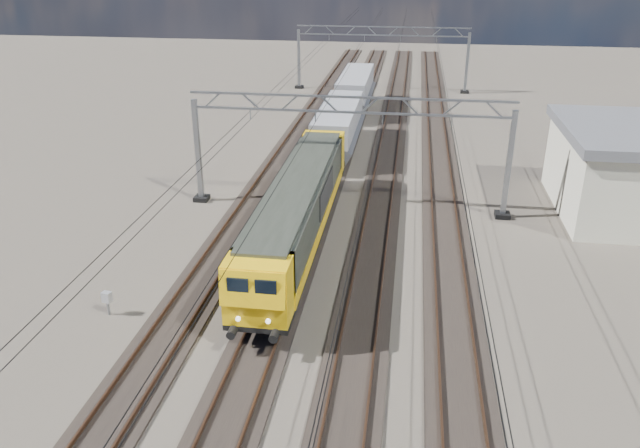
# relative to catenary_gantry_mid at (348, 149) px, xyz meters

# --- Properties ---
(ground) EXTENTS (160.00, 160.00, 0.00)m
(ground) POSITION_rel_catenary_gantry_mid_xyz_m (-0.00, -4.00, -3.91)
(ground) COLOR #2A2520
(ground) RESTS_ON ground
(track_outer_west) EXTENTS (2.60, 140.00, 0.30)m
(track_outer_west) POSITION_rel_catenary_gantry_mid_xyz_m (-6.00, -4.00, -3.83)
(track_outer_west) COLOR black
(track_outer_west) RESTS_ON ground
(track_loco) EXTENTS (2.60, 140.00, 0.30)m
(track_loco) POSITION_rel_catenary_gantry_mid_xyz_m (-2.00, -4.00, -3.83)
(track_loco) COLOR black
(track_loco) RESTS_ON ground
(track_inner_east) EXTENTS (2.60, 140.00, 0.30)m
(track_inner_east) POSITION_rel_catenary_gantry_mid_xyz_m (2.00, -4.00, -3.83)
(track_inner_east) COLOR black
(track_inner_east) RESTS_ON ground
(track_outer_east) EXTENTS (2.60, 140.00, 0.30)m
(track_outer_east) POSITION_rel_catenary_gantry_mid_xyz_m (6.00, -4.00, -3.83)
(track_outer_east) COLOR black
(track_outer_east) RESTS_ON ground
(catenary_gantry_mid) EXTENTS (19.90, 0.90, 7.11)m
(catenary_gantry_mid) POSITION_rel_catenary_gantry_mid_xyz_m (0.00, 0.00, 0.00)
(catenary_gantry_mid) COLOR gray
(catenary_gantry_mid) RESTS_ON ground
(catenary_gantry_far) EXTENTS (19.90, 0.90, 7.11)m
(catenary_gantry_far) POSITION_rel_catenary_gantry_mid_xyz_m (0.00, 36.00, 0.00)
(catenary_gantry_far) COLOR gray
(catenary_gantry_far) RESTS_ON ground
(overhead_wires) EXTENTS (12.03, 140.00, 0.53)m
(overhead_wires) POSITION_rel_catenary_gantry_mid_xyz_m (-0.00, 4.00, 1.84)
(overhead_wires) COLOR black
(overhead_wires) RESTS_ON ground
(locomotive) EXTENTS (2.76, 21.10, 3.62)m
(locomotive) POSITION_rel_catenary_gantry_mid_xyz_m (-2.00, -5.87, -1.58)
(locomotive) COLOR black
(locomotive) RESTS_ON ground
(hopper_wagon_lead) EXTENTS (3.38, 13.00, 3.25)m
(hopper_wagon_lead) POSITION_rel_catenary_gantry_mid_xyz_m (-2.00, 11.83, -1.67)
(hopper_wagon_lead) COLOR black
(hopper_wagon_lead) RESTS_ON ground
(hopper_wagon_mid) EXTENTS (3.38, 13.00, 3.25)m
(hopper_wagon_mid) POSITION_rel_catenary_gantry_mid_xyz_m (-2.00, 26.03, -1.67)
(hopper_wagon_mid) COLOR black
(hopper_wagon_mid) RESTS_ON ground
(trackside_cabinet) EXTENTS (0.44, 0.36, 1.16)m
(trackside_cabinet) POSITION_rel_catenary_gantry_mid_xyz_m (-9.20, -13.94, -3.03)
(trackside_cabinet) COLOR gray
(trackside_cabinet) RESTS_ON ground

